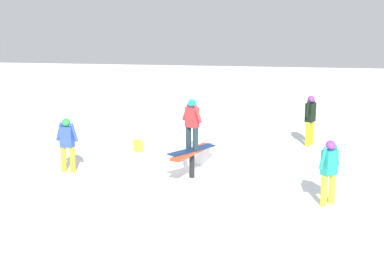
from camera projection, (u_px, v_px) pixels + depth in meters
name	position (u px, v px, depth m)	size (l,w,h in m)	color
ground_plane	(192.00, 177.00, 14.18)	(60.00, 60.00, 0.00)	white
rail_feature	(192.00, 155.00, 14.05)	(1.87, 0.85, 0.74)	black
snow_kicker_ramp	(222.00, 150.00, 15.81)	(1.80, 1.50, 0.62)	white
main_rider_on_rail	(192.00, 126.00, 13.89)	(1.41, 1.12, 1.36)	navy
bystander_black	(310.00, 118.00, 17.43)	(0.63, 0.39, 1.65)	yellow
bystander_blue	(67.00, 142.00, 14.50)	(0.25, 0.66, 1.50)	gold
bystander_teal	(329.00, 169.00, 12.00)	(0.51, 0.53, 1.51)	yellow
loose_snowboard_white	(364.00, 164.00, 15.42)	(1.44, 0.28, 0.02)	white
backpack_on_snow	(139.00, 146.00, 16.82)	(0.30, 0.22, 0.34)	yellow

